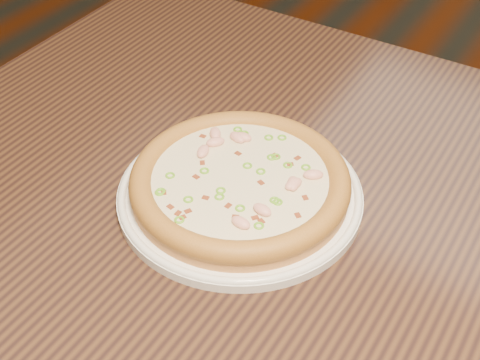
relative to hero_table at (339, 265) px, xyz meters
The scene contains 4 objects.
ground 0.84m from the hero_table, 123.25° to the left, with size 9.00×9.00×0.00m, color black.
hero_table is the anchor object (origin of this frame).
plate 0.17m from the hero_table, 157.38° to the right, with size 0.30×0.30×0.02m.
pizza 0.18m from the hero_table, 157.46° to the right, with size 0.27×0.27×0.03m.
Camera 1 is at (0.48, -1.00, 1.30)m, focal length 50.00 mm.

